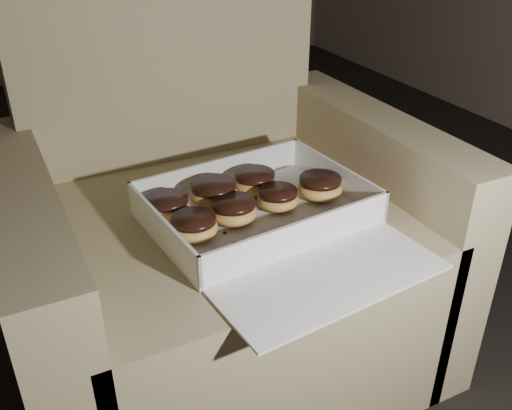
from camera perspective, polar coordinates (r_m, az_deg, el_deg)
The scene contains 15 objects.
floor at distance 1.28m, azimuth -19.93°, elevation -18.45°, with size 4.50×4.50×0.00m, color black.
armchair at distance 1.18m, azimuth -3.99°, elevation -3.83°, with size 0.81×0.68×0.84m.
bakery_box at distance 1.01m, azimuth 1.35°, elevation -1.63°, with size 0.41×0.47×0.06m.
donut_a at distance 1.06m, azimuth -4.25°, elevation 1.20°, with size 0.09×0.09×0.05m.
donut_b at distance 1.05m, azimuth 2.21°, elevation 0.68°, with size 0.08×0.08×0.04m.
donut_c at distance 1.01m, azimuth -2.26°, elevation -0.55°, with size 0.08×0.08×0.04m.
donut_d at distance 0.97m, azimuth -6.21°, elevation -2.16°, with size 0.08×0.08×0.04m.
donut_e at distance 1.09m, azimuth 6.41°, elevation 1.82°, with size 0.09×0.09×0.04m.
donut_f at distance 1.11m, azimuth -0.15°, elevation 2.36°, with size 0.08×0.08×0.04m.
donut_g at distance 1.03m, azimuth -8.86°, elevation -0.18°, with size 0.08×0.08×0.04m.
crumb_a at distance 0.98m, azimuth -3.14°, elevation -2.78°, with size 0.01×0.01×0.00m, color black.
crumb_b at distance 0.97m, azimuth -6.78°, elevation -3.61°, with size 0.01×0.01×0.00m, color black.
crumb_c at distance 0.96m, azimuth -2.11°, elevation -3.82°, with size 0.01×0.01×0.00m, color black.
crumb_d at distance 1.00m, azimuth 4.74°, elevation -2.23°, with size 0.01×0.01×0.00m, color black.
crumb_e at distance 1.05m, azimuth 9.26°, elevation -0.95°, with size 0.01×0.01×0.00m, color black.
Camera 1 is at (0.02, -0.89, 0.91)m, focal length 40.00 mm.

